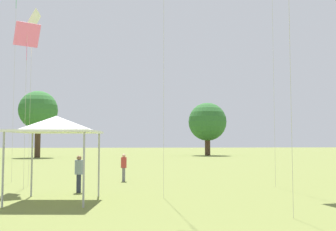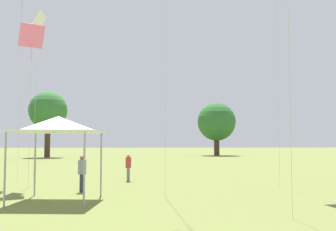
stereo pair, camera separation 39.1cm
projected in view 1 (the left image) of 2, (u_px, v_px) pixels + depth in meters
person_standing_1 at (124, 165)px, 22.05m from camera, size 0.44×0.44×1.54m
person_standing_2 at (79, 171)px, 17.18m from camera, size 0.51×0.51×1.61m
canopy_tent at (56, 125)px, 14.73m from camera, size 3.34×3.34×3.18m
kite_1 at (32, 26)px, 20.20m from camera, size 0.68×1.36×8.90m
kite_6 at (27, 37)px, 18.76m from camera, size 1.27×1.06×7.84m
distant_tree_0 at (38, 111)px, 56.20m from camera, size 5.49×5.49×9.53m
distant_tree_2 at (207, 122)px, 64.89m from camera, size 6.28×6.28×8.70m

